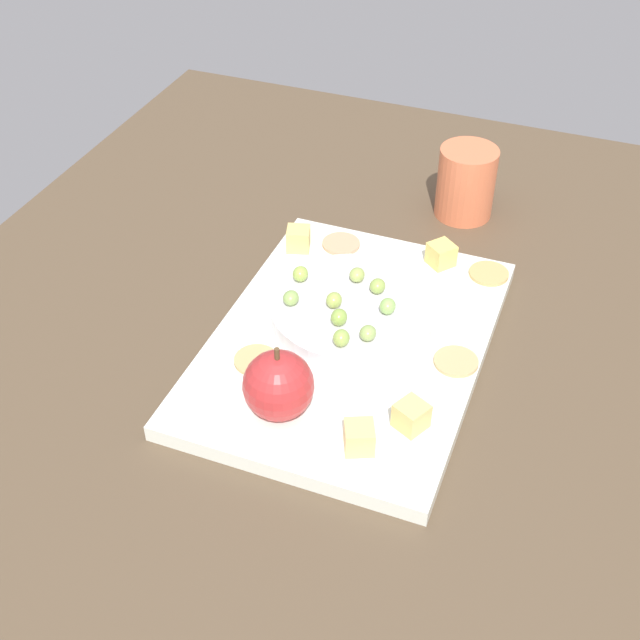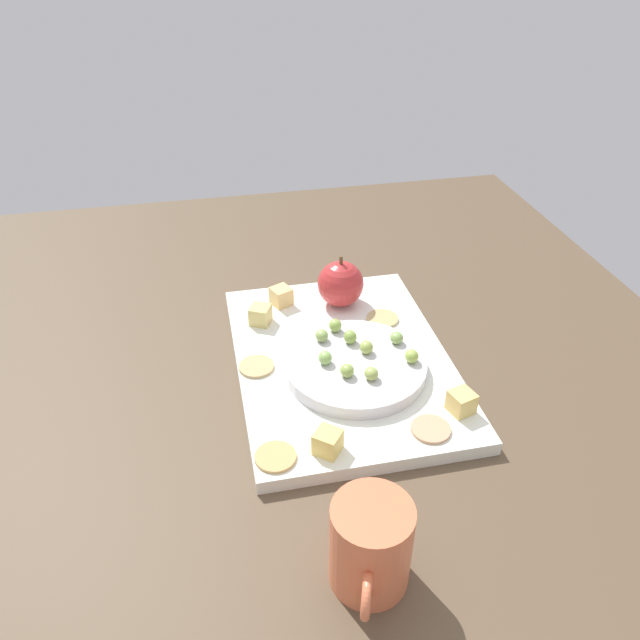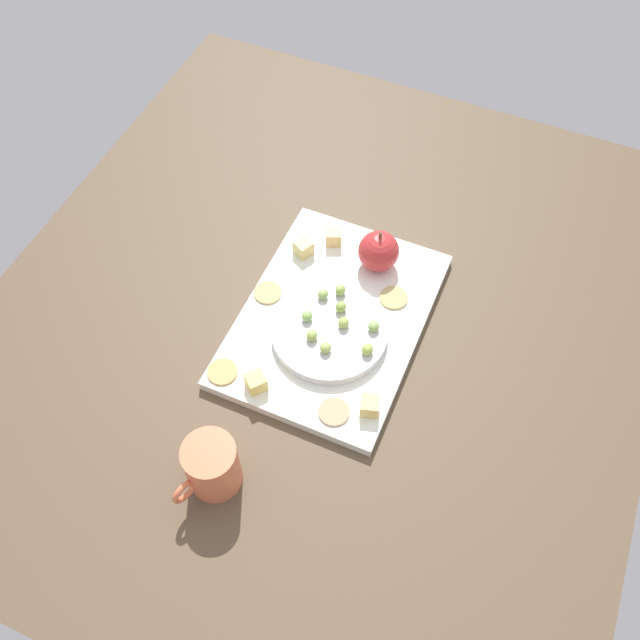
{
  "view_description": "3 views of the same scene",
  "coord_description": "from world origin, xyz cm",
  "px_view_note": "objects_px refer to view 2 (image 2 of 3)",
  "views": [
    {
      "loc": [
        -63.37,
        -18.96,
        65.45
      ],
      "look_at": [
        -1.32,
        4.96,
        9.52
      ],
      "focal_mm": 47.56,
      "sensor_mm": 36.0,
      "label": 1
    },
    {
      "loc": [
        64.32,
        -13.89,
        56.86
      ],
      "look_at": [
        -1.74,
        0.03,
        10.31
      ],
      "focal_mm": 34.7,
      "sensor_mm": 36.0,
      "label": 2
    },
    {
      "loc": [
        58.59,
        25.04,
        98.22
      ],
      "look_at": [
        4.05,
        1.47,
        8.39
      ],
      "focal_mm": 38.96,
      "sensor_mm": 36.0,
      "label": 3
    }
  ],
  "objects_px": {
    "apple_whole": "(341,284)",
    "platter": "(342,361)",
    "serving_dish": "(355,366)",
    "cracker_0": "(275,457)",
    "cheese_cube_2": "(328,442)",
    "grape_7": "(350,337)",
    "grape_8": "(319,336)",
    "cheese_cube_0": "(461,402)",
    "grape_2": "(325,358)",
    "grape_6": "(347,371)",
    "cracker_1": "(256,367)",
    "cracker_2": "(431,429)",
    "grape_3": "(371,374)",
    "grape_0": "(397,338)",
    "cheese_cube_1": "(260,315)",
    "cup": "(370,546)",
    "cracker_3": "(382,319)",
    "cheese_cube_3": "(281,296)",
    "grape_1": "(412,356)",
    "grape_5": "(335,325)",
    "grape_4": "(366,347)"
  },
  "relations": [
    {
      "from": "platter",
      "to": "grape_8",
      "type": "xyz_separation_m",
      "value": [
        -0.02,
        -0.03,
        0.04
      ]
    },
    {
      "from": "apple_whole",
      "to": "cheese_cube_3",
      "type": "bearing_deg",
      "value": -100.76
    },
    {
      "from": "cheese_cube_3",
      "to": "grape_5",
      "type": "distance_m",
      "value": 0.12
    },
    {
      "from": "grape_2",
      "to": "grape_1",
      "type": "bearing_deg",
      "value": 79.77
    },
    {
      "from": "cracker_1",
      "to": "cracker_2",
      "type": "xyz_separation_m",
      "value": [
        0.16,
        0.18,
        0.0
      ]
    },
    {
      "from": "platter",
      "to": "apple_whole",
      "type": "distance_m",
      "value": 0.14
    },
    {
      "from": "apple_whole",
      "to": "cracker_0",
      "type": "distance_m",
      "value": 0.32
    },
    {
      "from": "apple_whole",
      "to": "grape_3",
      "type": "xyz_separation_m",
      "value": [
        0.2,
        -0.01,
        -0.01
      ]
    },
    {
      "from": "grape_1",
      "to": "cheese_cube_0",
      "type": "bearing_deg",
      "value": 23.79
    },
    {
      "from": "cheese_cube_0",
      "to": "cheese_cube_2",
      "type": "xyz_separation_m",
      "value": [
        0.03,
        -0.17,
        0.0
      ]
    },
    {
      "from": "grape_3",
      "to": "grape_8",
      "type": "height_order",
      "value": "same"
    },
    {
      "from": "serving_dish",
      "to": "cracker_0",
      "type": "bearing_deg",
      "value": -44.05
    },
    {
      "from": "grape_0",
      "to": "grape_7",
      "type": "height_order",
      "value": "grape_7"
    },
    {
      "from": "platter",
      "to": "cheese_cube_2",
      "type": "bearing_deg",
      "value": -18.89
    },
    {
      "from": "cup",
      "to": "cheese_cube_3",
      "type": "bearing_deg",
      "value": -178.69
    },
    {
      "from": "platter",
      "to": "grape_6",
      "type": "relative_size",
      "value": 20.22
    },
    {
      "from": "cheese_cube_3",
      "to": "cracker_2",
      "type": "relative_size",
      "value": 0.59
    },
    {
      "from": "serving_dish",
      "to": "cheese_cube_2",
      "type": "bearing_deg",
      "value": -26.74
    },
    {
      "from": "grape_8",
      "to": "grape_7",
      "type": "bearing_deg",
      "value": 72.84
    },
    {
      "from": "platter",
      "to": "cracker_1",
      "type": "distance_m",
      "value": 0.12
    },
    {
      "from": "grape_3",
      "to": "cheese_cube_1",
      "type": "bearing_deg",
      "value": -146.6
    },
    {
      "from": "serving_dish",
      "to": "grape_2",
      "type": "xyz_separation_m",
      "value": [
        -0.0,
        -0.04,
        0.02
      ]
    },
    {
      "from": "cheese_cube_2",
      "to": "grape_7",
      "type": "height_order",
      "value": "grape_7"
    },
    {
      "from": "platter",
      "to": "serving_dish",
      "type": "xyz_separation_m",
      "value": [
        0.03,
        0.01,
        0.02
      ]
    },
    {
      "from": "grape_6",
      "to": "grape_2",
      "type": "bearing_deg",
      "value": -145.0
    },
    {
      "from": "platter",
      "to": "cracker_0",
      "type": "bearing_deg",
      "value": -35.17
    },
    {
      "from": "cheese_cube_0",
      "to": "cracker_3",
      "type": "xyz_separation_m",
      "value": [
        -0.2,
        -0.04,
        -0.01
      ]
    },
    {
      "from": "cracker_2",
      "to": "grape_5",
      "type": "bearing_deg",
      "value": -160.07
    },
    {
      "from": "cracker_0",
      "to": "grape_8",
      "type": "xyz_separation_m",
      "value": [
        -0.18,
        0.09,
        0.02
      ]
    },
    {
      "from": "grape_2",
      "to": "cup",
      "type": "relative_size",
      "value": 0.18
    },
    {
      "from": "cracker_0",
      "to": "cracker_2",
      "type": "xyz_separation_m",
      "value": [
        -0.01,
        0.18,
        0.0
      ]
    },
    {
      "from": "grape_1",
      "to": "grape_8",
      "type": "relative_size",
      "value": 1.0
    },
    {
      "from": "platter",
      "to": "cracker_0",
      "type": "xyz_separation_m",
      "value": [
        0.16,
        -0.11,
        0.01
      ]
    },
    {
      "from": "platter",
      "to": "grape_4",
      "type": "xyz_separation_m",
      "value": [
        0.02,
        0.03,
        0.04
      ]
    },
    {
      "from": "cheese_cube_2",
      "to": "cup",
      "type": "xyz_separation_m",
      "value": [
        0.15,
        0.01,
        0.01
      ]
    },
    {
      "from": "cheese_cube_0",
      "to": "grape_2",
      "type": "height_order",
      "value": "grape_2"
    },
    {
      "from": "grape_2",
      "to": "cup",
      "type": "distance_m",
      "value": 0.28
    },
    {
      "from": "cracker_2",
      "to": "grape_2",
      "type": "distance_m",
      "value": 0.16
    },
    {
      "from": "grape_8",
      "to": "grape_3",
      "type": "bearing_deg",
      "value": 27.16
    },
    {
      "from": "apple_whole",
      "to": "grape_3",
      "type": "relative_size",
      "value": 3.59
    },
    {
      "from": "cracker_2",
      "to": "grape_3",
      "type": "bearing_deg",
      "value": -149.47
    },
    {
      "from": "cracker_3",
      "to": "cheese_cube_3",
      "type": "bearing_deg",
      "value": -117.84
    },
    {
      "from": "apple_whole",
      "to": "platter",
      "type": "bearing_deg",
      "value": -12.3
    },
    {
      "from": "cheese_cube_0",
      "to": "grape_8",
      "type": "distance_m",
      "value": 0.2
    },
    {
      "from": "cracker_1",
      "to": "grape_6",
      "type": "relative_size",
      "value": 2.42
    },
    {
      "from": "grape_6",
      "to": "grape_7",
      "type": "relative_size",
      "value": 1.0
    },
    {
      "from": "cheese_cube_1",
      "to": "cracker_2",
      "type": "xyz_separation_m",
      "value": [
        0.26,
        0.16,
        -0.01
      ]
    },
    {
      "from": "cracker_0",
      "to": "grape_1",
      "type": "height_order",
      "value": "grape_1"
    },
    {
      "from": "grape_3",
      "to": "cup",
      "type": "relative_size",
      "value": 0.18
    },
    {
      "from": "cheese_cube_0",
      "to": "grape_1",
      "type": "distance_m",
      "value": 0.09
    }
  ]
}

